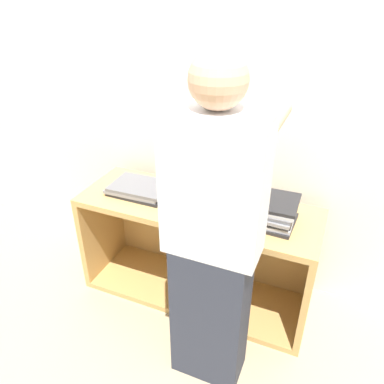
{
  "coord_description": "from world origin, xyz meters",
  "views": [
    {
      "loc": [
        0.67,
        -1.43,
        1.77
      ],
      "look_at": [
        0.0,
        0.17,
        0.78
      ],
      "focal_mm": 35.0,
      "sensor_mm": 36.0,
      "label": 1
    }
  ],
  "objects_px": {
    "laptop_stack_left": "(140,188)",
    "laptop_stack_right": "(262,209)",
    "person": "(213,244)",
    "laptop_open": "(200,193)"
  },
  "relations": [
    {
      "from": "laptop_stack_left",
      "to": "laptop_stack_right",
      "type": "xyz_separation_m",
      "value": [
        0.73,
        0.0,
        0.04
      ]
    },
    {
      "from": "laptop_stack_left",
      "to": "person",
      "type": "height_order",
      "value": "person"
    },
    {
      "from": "laptop_stack_left",
      "to": "person",
      "type": "relative_size",
      "value": 0.23
    },
    {
      "from": "laptop_open",
      "to": "laptop_stack_right",
      "type": "height_order",
      "value": "laptop_open"
    },
    {
      "from": "laptop_stack_right",
      "to": "person",
      "type": "bearing_deg",
      "value": -103.1
    },
    {
      "from": "laptop_stack_right",
      "to": "person",
      "type": "distance_m",
      "value": 0.48
    },
    {
      "from": "person",
      "to": "laptop_open",
      "type": "bearing_deg",
      "value": 117.3
    },
    {
      "from": "laptop_stack_right",
      "to": "person",
      "type": "xyz_separation_m",
      "value": [
        -0.11,
        -0.46,
        0.07
      ]
    },
    {
      "from": "laptop_stack_right",
      "to": "laptop_open",
      "type": "bearing_deg",
      "value": 172.5
    },
    {
      "from": "laptop_stack_left",
      "to": "person",
      "type": "distance_m",
      "value": 0.78
    }
  ]
}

